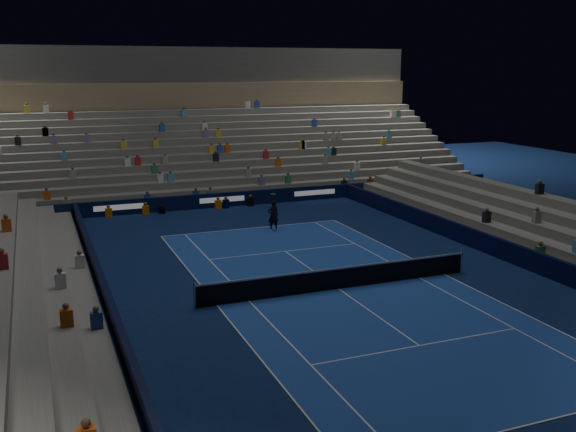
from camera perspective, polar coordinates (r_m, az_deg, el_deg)
The scene contains 11 objects.
ground at distance 28.60m, azimuth 4.46°, elevation -6.41°, with size 90.00×90.00×0.00m, color #0B1C46.
court_surface at distance 28.60m, azimuth 4.46°, elevation -6.40°, with size 10.97×23.77×0.01m, color #1C429A.
sponsor_barrier_far at distance 45.24m, azimuth -5.84°, elevation 1.42°, with size 44.00×0.25×1.00m, color black.
sponsor_barrier_east at distance 33.69m, azimuth 19.50°, elevation -3.25°, with size 0.25×37.00×1.00m, color black.
sponsor_barrier_west at distance 25.90m, azimuth -15.39°, elevation -7.76°, with size 0.25×37.00×1.00m, color black.
grandstand_main at distance 53.80m, azimuth -8.67°, elevation 6.26°, with size 44.00×15.20×11.20m.
grandstand_east at distance 35.92m, azimuth 23.74°, elevation -1.94°, with size 5.00×37.00×2.50m.
grandstand_west at distance 25.68m, azimuth -23.20°, elevation -7.55°, with size 5.00×37.00×2.50m.
tennis_net at distance 28.44m, azimuth 4.48°, elevation -5.45°, with size 12.90×0.10×1.10m.
tennis_player at distance 38.23m, azimuth -1.31°, elevation 0.02°, with size 0.68×0.44×1.85m, color black.
broadcast_camera at distance 43.94m, azimuth -10.97°, elevation 0.61°, with size 0.46×0.86×0.52m.
Camera 1 is at (-11.97, -24.21, 9.41)m, focal length 40.51 mm.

